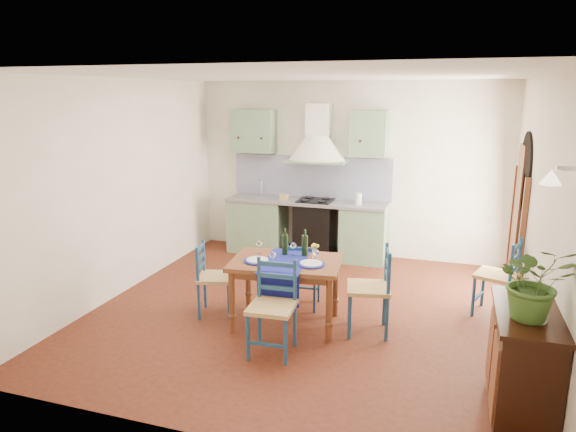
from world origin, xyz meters
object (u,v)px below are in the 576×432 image
at_px(dining_table, 286,268).
at_px(chair_near, 273,307).
at_px(sideboard, 523,360).
at_px(potted_plant, 535,282).

height_order(dining_table, chair_near, dining_table).
bearing_deg(sideboard, dining_table, 155.95).
relative_size(dining_table, chair_near, 1.35).
xyz_separation_m(dining_table, sideboard, (2.36, -1.05, -0.18)).
bearing_deg(sideboard, potted_plant, -90.92).
xyz_separation_m(chair_near, sideboard, (2.29, -0.40, 0.01)).
bearing_deg(dining_table, chair_near, -83.81).
relative_size(dining_table, sideboard, 1.24).
relative_size(sideboard, potted_plant, 1.74).
height_order(dining_table, sideboard, dining_table).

